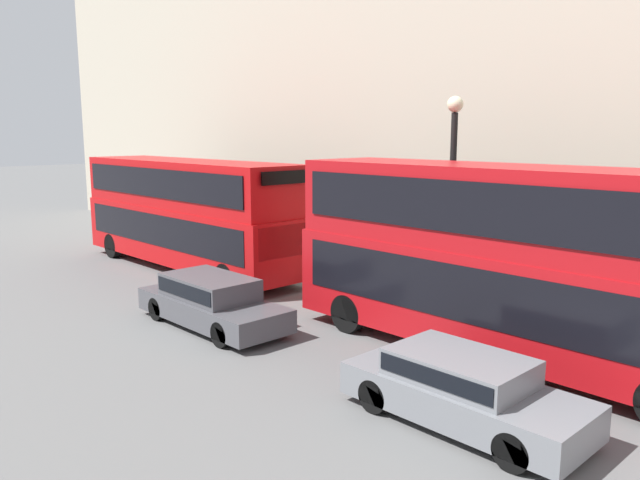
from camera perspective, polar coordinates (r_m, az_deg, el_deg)
bus_leading at (r=14.46m, az=16.74°, el=-1.33°), size 2.59×10.78×4.40m
bus_second_in_queue at (r=23.82m, az=-11.99°, el=2.75°), size 2.59×11.27×4.09m
car_dark_sedan at (r=11.58m, az=12.87°, el=-12.98°), size 1.77×4.38×1.27m
car_hatchback at (r=16.90m, az=-9.92°, el=-5.41°), size 1.78×4.78×1.35m
street_lamp at (r=17.64m, az=12.01°, el=5.29°), size 0.44×0.44×6.08m
pedestrian at (r=28.06m, az=-11.25°, el=0.63°), size 0.36×0.36×1.56m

